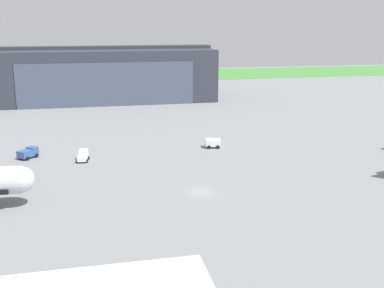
{
  "coord_description": "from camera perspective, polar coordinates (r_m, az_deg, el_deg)",
  "views": [
    {
      "loc": [
        -17.26,
        -71.62,
        27.63
      ],
      "look_at": [
        2.44,
        18.48,
        3.67
      ],
      "focal_mm": 43.37,
      "sensor_mm": 36.0,
      "label": 1
    }
  ],
  "objects": [
    {
      "name": "pushback_tractor",
      "position": [
        98.83,
        -13.25,
        -1.43
      ],
      "size": [
        2.66,
        4.06,
        2.23
      ],
      "color": "white",
      "rests_on": "ground_plane"
    },
    {
      "name": "ops_van",
      "position": [
        106.49,
        2.58,
        0.17
      ],
      "size": [
        3.72,
        3.08,
        2.1
      ],
      "color": "white",
      "rests_on": "ground_plane"
    },
    {
      "name": "maintenance_hangar",
      "position": [
        176.38,
        -10.59,
        8.41
      ],
      "size": [
        78.57,
        30.05,
        19.86
      ],
      "color": "#2D333D",
      "rests_on": "ground_plane"
    },
    {
      "name": "baggage_tug",
      "position": [
        104.04,
        -19.51,
        -1.03
      ],
      "size": [
        4.37,
        4.64,
        2.17
      ],
      "color": "#335693",
      "rests_on": "ground_plane"
    },
    {
      "name": "grass_field_strip",
      "position": [
        258.25,
        -8.52,
        8.28
      ],
      "size": [
        440.0,
        56.0,
        0.08
      ],
      "primitive_type": "cube",
      "color": "#438138",
      "rests_on": "ground_plane"
    },
    {
      "name": "ground_plane",
      "position": [
        78.68,
        1.14,
        -6.0
      ],
      "size": [
        440.0,
        440.0,
        0.0
      ],
      "primitive_type": "plane",
      "color": "slate"
    }
  ]
}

